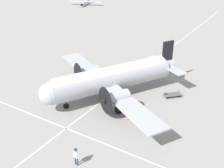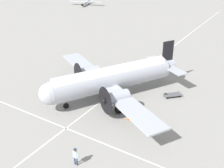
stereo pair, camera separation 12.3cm
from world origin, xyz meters
name	(u,v)px [view 1 (the left image)]	position (x,y,z in m)	size (l,w,h in m)	color
ground_plane	(112,96)	(0.00, 0.00, 0.00)	(300.00, 300.00, 0.00)	gray
apron_line_eastwest	(70,130)	(0.00, 8.64, 0.00)	(120.00, 0.16, 0.01)	silver
apron_line_northsouth	(109,95)	(0.47, 0.00, 0.00)	(0.16, 120.00, 0.01)	silver
airliner_main	(109,79)	(0.23, 0.41, 2.65)	(21.44, 18.19, 6.19)	#ADB2BC
crew_foreground	(76,155)	(-3.97, 12.44, 1.11)	(0.60, 0.31, 1.77)	navy
suitcase_near_door	(166,95)	(-5.95, -3.69, 0.24)	(0.36, 0.13, 0.51)	#232328
baggage_cart	(172,95)	(-6.68, -4.12, 0.28)	(2.31, 2.33, 0.56)	#56565B
light_aircraft_distant	(85,3)	(39.47, -46.96, 0.84)	(10.47, 8.05, 2.05)	#B7BCC6
traffic_cone	(128,118)	(-4.40, 3.62, 0.21)	(0.34, 0.34, 0.45)	orange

